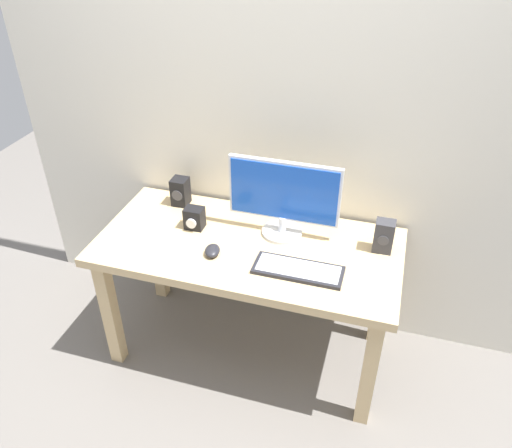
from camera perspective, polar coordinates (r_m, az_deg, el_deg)
The scene contains 9 objects.
ground_plane at distance 2.89m, azimuth -0.78°, elevation -13.59°, with size 6.00×6.00×0.00m, color slate.
wall_back at distance 2.40m, azimuth 1.82°, elevation 18.67°, with size 2.79×0.04×3.00m, color silver.
desk at distance 2.47m, azimuth -0.89°, elevation -4.00°, with size 1.44×0.69×0.71m.
monitor at distance 2.38m, azimuth 3.13°, elevation 3.08°, with size 0.53×0.20×0.38m.
keyboard_primary at distance 2.25m, azimuth 4.76°, elevation -5.15°, with size 0.40×0.15×0.02m.
mouse at distance 2.35m, azimuth -4.92°, elevation -3.00°, with size 0.07×0.10×0.04m, color #232328.
speaker_right at distance 2.40m, azimuth 14.15°, elevation -1.33°, with size 0.09×0.08×0.16m.
speaker_left at distance 2.70m, azimuth -8.48°, elevation 3.63°, with size 0.08×0.09×0.15m.
audio_controller at distance 2.51m, azimuth -6.93°, elevation 0.65°, with size 0.09×0.09×0.11m.
Camera 1 is at (0.60, -1.85, 2.14)m, focal length 35.66 mm.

